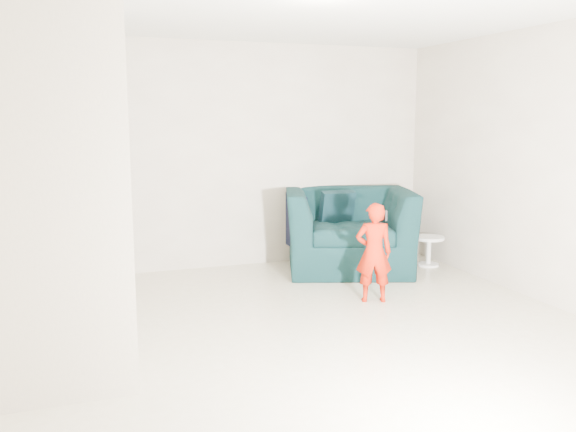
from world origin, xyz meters
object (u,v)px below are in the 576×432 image
object	(u,v)px
toddler	(374,253)
side_table	(429,246)
staircase	(54,231)
armchair	(348,230)

from	to	relation	value
toddler	side_table	size ratio (longest dim) A/B	2.69
toddler	staircase	xyz separation A→B (m)	(-2.92, -0.29, 0.45)
toddler	staircase	world-z (taller)	staircase
armchair	toddler	bearing A→B (deg)	-85.56
armchair	toddler	xyz separation A→B (m)	(-0.32, -1.28, 0.01)
armchair	staircase	bearing A→B (deg)	-135.63
armchair	toddler	size ratio (longest dim) A/B	1.49
armchair	side_table	distance (m)	1.05
staircase	side_table	bearing A→B (deg)	17.87
armchair	side_table	bearing A→B (deg)	7.53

